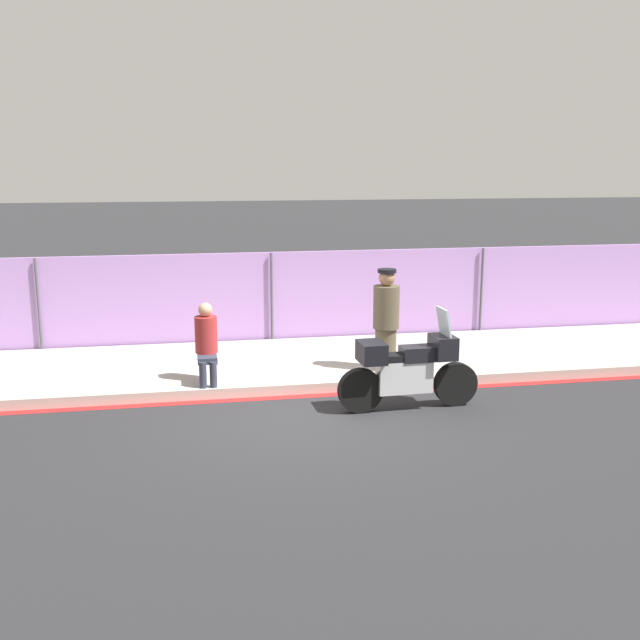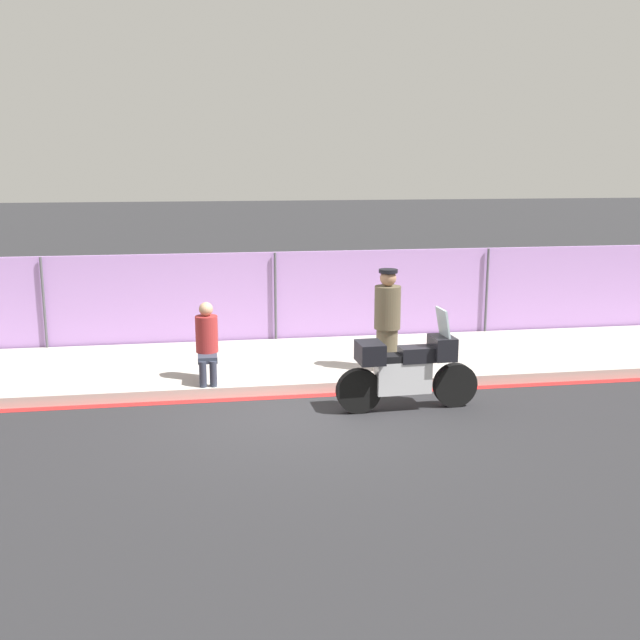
# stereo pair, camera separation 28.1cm
# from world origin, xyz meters

# --- Properties ---
(ground_plane) EXTENTS (120.00, 120.00, 0.00)m
(ground_plane) POSITION_xyz_m (0.00, 0.00, 0.00)
(ground_plane) COLOR #262628
(sidewalk) EXTENTS (32.31, 3.14, 0.17)m
(sidewalk) POSITION_xyz_m (0.00, 2.50, 0.08)
(sidewalk) COLOR #ADA89E
(sidewalk) RESTS_ON ground_plane
(curb_paint_stripe) EXTENTS (32.31, 0.18, 0.01)m
(curb_paint_stripe) POSITION_xyz_m (0.00, 0.84, 0.00)
(curb_paint_stripe) COLOR red
(curb_paint_stripe) RESTS_ON ground_plane
(storefront_fence) EXTENTS (30.69, 0.17, 1.89)m
(storefront_fence) POSITION_xyz_m (-0.00, 4.17, 0.94)
(storefront_fence) COLOR #AD7FC6
(storefront_fence) RESTS_ON ground_plane
(motorcycle) EXTENTS (2.16, 0.55, 1.51)m
(motorcycle) POSITION_xyz_m (1.52, -0.03, 0.61)
(motorcycle) COLOR black
(motorcycle) RESTS_ON ground_plane
(officer_standing) EXTENTS (0.44, 0.44, 1.71)m
(officer_standing) POSITION_xyz_m (1.61, 1.54, 1.04)
(officer_standing) COLOR brown
(officer_standing) RESTS_ON sidewalk
(person_seated_on_curb) EXTENTS (0.36, 0.65, 1.27)m
(person_seated_on_curb) POSITION_xyz_m (-1.37, 1.38, 0.87)
(person_seated_on_curb) COLOR #2D3342
(person_seated_on_curb) RESTS_ON sidewalk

